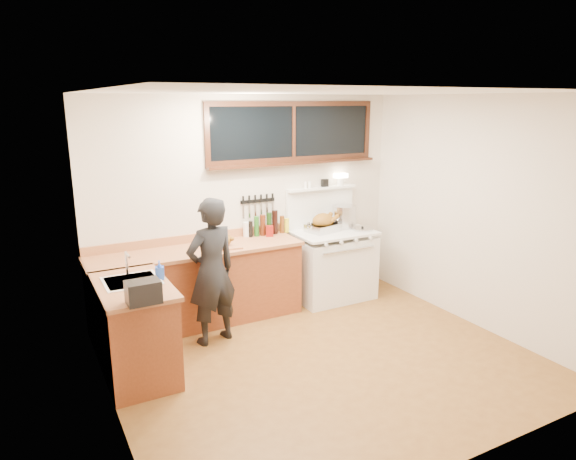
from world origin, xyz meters
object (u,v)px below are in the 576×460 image
vintage_stove (332,263)px  roast_turkey (323,224)px  man (212,272)px  cutting_board (222,243)px

vintage_stove → roast_turkey: size_ratio=3.53×
man → roast_turkey: bearing=16.9°
man → cutting_board: bearing=56.6°
vintage_stove → man: 1.91m
vintage_stove → man: size_ratio=1.01×
vintage_stove → man: (-1.82, -0.49, 0.32)m
vintage_stove → cutting_board: size_ratio=3.45×
cutting_board → vintage_stove: bearing=1.5°
vintage_stove → cutting_board: 1.60m
cutting_board → roast_turkey: roast_turkey is taller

